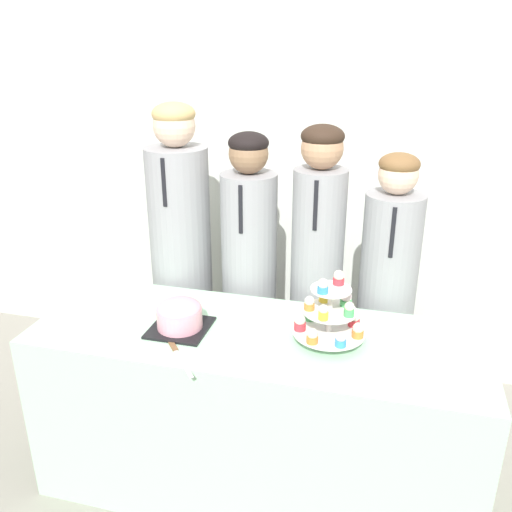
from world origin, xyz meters
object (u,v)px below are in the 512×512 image
(cake_knife, at_px, (176,352))
(student_0, at_px, (182,271))
(round_cake, at_px, (179,315))
(student_3, at_px, (385,310))
(student_1, at_px, (249,288))
(cupcake_stand, at_px, (330,314))
(student_2, at_px, (316,289))

(cake_knife, distance_m, student_0, 0.77)
(round_cake, height_order, student_3, student_3)
(round_cake, relative_size, student_1, 0.16)
(cupcake_stand, distance_m, student_1, 0.69)
(student_1, distance_m, student_3, 0.66)
(round_cake, bearing_deg, student_0, 111.25)
(cake_knife, distance_m, student_1, 0.73)
(cupcake_stand, bearing_deg, cake_knife, -157.23)
(round_cake, height_order, cake_knife, round_cake)
(student_3, bearing_deg, student_0, 180.00)
(cupcake_stand, xyz_separation_m, student_1, (-0.45, 0.50, -0.18))
(cupcake_stand, relative_size, student_2, 0.19)
(student_2, bearing_deg, cake_knife, -119.63)
(student_1, bearing_deg, student_2, -0.00)
(round_cake, distance_m, cake_knife, 0.19)
(cupcake_stand, relative_size, student_0, 0.18)
(cupcake_stand, height_order, student_1, student_1)
(cake_knife, height_order, student_2, student_2)
(cake_knife, xyz_separation_m, cupcake_stand, (0.53, 0.22, 0.12))
(round_cake, distance_m, student_2, 0.73)
(student_1, height_order, student_2, student_2)
(cake_knife, height_order, student_1, student_1)
(student_0, xyz_separation_m, student_1, (0.35, -0.00, -0.05))
(cupcake_stand, bearing_deg, student_2, 104.15)
(cake_knife, distance_m, student_2, 0.83)
(cupcake_stand, distance_m, student_2, 0.53)
(student_1, distance_m, student_2, 0.33)
(cake_knife, distance_m, cupcake_stand, 0.59)
(student_1, xyz_separation_m, student_2, (0.33, -0.00, 0.04))
(student_1, relative_size, student_3, 1.04)
(round_cake, xyz_separation_m, student_1, (0.13, 0.55, -0.12))
(student_1, bearing_deg, round_cake, -103.72)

